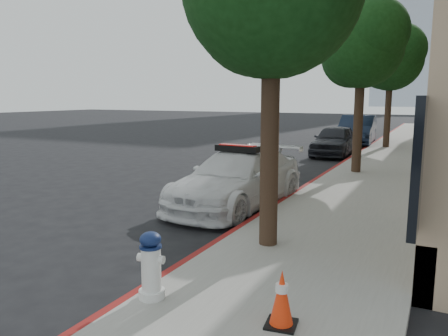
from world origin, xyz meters
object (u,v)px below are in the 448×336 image
parked_car_mid (335,140)px  traffic_cone (282,298)px  fire_hydrant (151,266)px  parked_car_far (357,130)px  police_car (237,178)px

parked_car_mid → traffic_cone: bearing=-80.5°
parked_car_mid → fire_hydrant: parked_car_mid is taller
parked_car_far → fire_hydrant: size_ratio=5.80×
parked_car_mid → fire_hydrant: size_ratio=4.75×
parked_car_mid → parked_car_far: parked_car_far is taller
traffic_cone → parked_car_far: bearing=97.9°
police_car → parked_car_far: 15.11m
parked_car_mid → parked_car_far: (0.09, 4.98, 0.12)m
police_car → parked_car_far: parked_car_far is taller
parked_car_far → traffic_cone: size_ratio=7.74×
police_car → parked_car_mid: police_car is taller
police_car → traffic_cone: size_ratio=7.47×
police_car → traffic_cone: 5.83m
police_car → parked_car_mid: bearing=94.0°
parked_car_far → fire_hydrant: bearing=-90.6°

